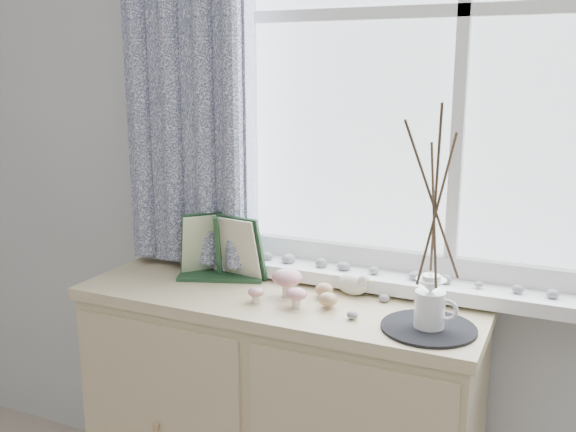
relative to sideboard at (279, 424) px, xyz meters
The scene contains 8 objects.
sideboard is the anchor object (origin of this frame).
botanical_book 0.58m from the sideboard, behind, with size 0.31×0.13×0.22m, color #1E3F25, non-canonical shape.
toadstool_cluster 0.47m from the sideboard, 42.21° to the right, with size 0.17×0.15×0.08m.
wooden_eggs 0.48m from the sideboard, ahead, with size 0.09×0.11×0.06m.
songbird_figurine 0.51m from the sideboard, 23.68° to the left, with size 0.13×0.06×0.07m, color silver, non-canonical shape.
crocheted_doily 0.63m from the sideboard, ahead, with size 0.24×0.24×0.01m, color black.
twig_pitcher 0.89m from the sideboard, ahead, with size 0.21×0.21×0.58m.
sideboard_pebbles 0.54m from the sideboard, ahead, with size 0.33×0.23×0.02m.
Camera 1 is at (0.61, 0.14, 1.50)m, focal length 40.00 mm.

